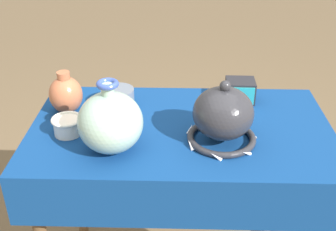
% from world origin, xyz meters
% --- Properties ---
extents(display_table, '(1.06, 0.62, 0.79)m').
position_xyz_m(display_table, '(0.00, -0.01, 0.69)').
color(display_table, brown).
rests_on(display_table, ground_plane).
extents(vase_tall_bulbous, '(0.21, 0.21, 0.24)m').
position_xyz_m(vase_tall_bulbous, '(-0.22, -0.15, 0.89)').
color(vase_tall_bulbous, '#A8CCB7').
rests_on(vase_tall_bulbous, display_table).
extents(vase_dome_bell, '(0.24, 0.24, 0.22)m').
position_xyz_m(vase_dome_bell, '(0.13, -0.09, 0.88)').
color(vase_dome_bell, '#2D2D33').
rests_on(vase_dome_bell, display_table).
extents(mosaic_tile_box, '(0.11, 0.10, 0.09)m').
position_xyz_m(mosaic_tile_box, '(0.23, 0.20, 0.84)').
color(mosaic_tile_box, '#232328').
rests_on(mosaic_tile_box, display_table).
extents(jar_round_terracotta, '(0.12, 0.12, 0.16)m').
position_xyz_m(jar_round_terracotta, '(-0.42, 0.09, 0.87)').
color(jar_round_terracotta, '#BC6642').
rests_on(jar_round_terracotta, display_table).
extents(pot_squat_slate, '(0.12, 0.12, 0.07)m').
position_xyz_m(pot_squat_slate, '(-0.24, 0.13, 0.83)').
color(pot_squat_slate, slate).
rests_on(pot_squat_slate, display_table).
extents(cup_wide_ivory, '(0.11, 0.11, 0.06)m').
position_xyz_m(cup_wide_ivory, '(-0.38, -0.06, 0.83)').
color(cup_wide_ivory, white).
rests_on(cup_wide_ivory, display_table).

